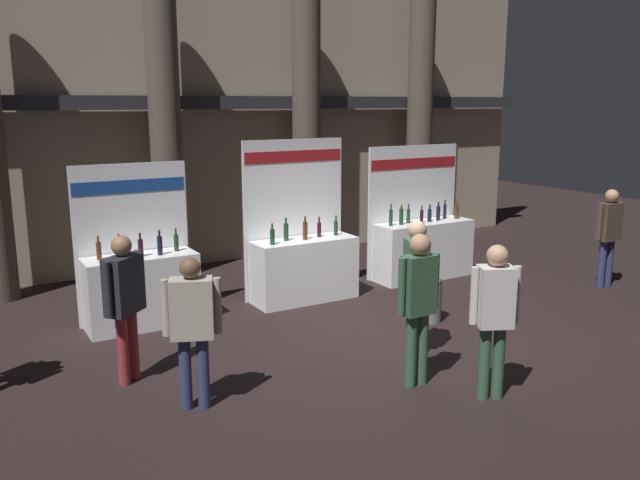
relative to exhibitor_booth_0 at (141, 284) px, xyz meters
The scene contains 12 objects.
ground_plane 3.35m from the exhibitor_booth_0, 38.01° to the right, with size 28.96×28.96×0.00m, color black.
hall_colonnade 4.46m from the exhibitor_booth_0, 48.30° to the left, with size 14.48×1.12×5.57m.
exhibitor_booth_0 is the anchor object (origin of this frame).
exhibitor_booth_1 2.55m from the exhibitor_booth_0, ahead, with size 1.74×0.66×2.51m.
exhibitor_booth_2 5.01m from the exhibitor_booth_0, ahead, with size 1.92×0.66×2.33m.
trash_bin 4.08m from the exhibitor_booth_0, 28.02° to the right, with size 0.34×0.34×0.61m.
visitor_0 2.84m from the exhibitor_booth_0, 94.79° to the right, with size 0.55×0.39×1.59m.
visitor_1 1.96m from the exhibitor_booth_0, 109.77° to the right, with size 0.50×0.48×1.68m.
visitor_2 4.90m from the exhibitor_booth_0, 58.73° to the right, with size 0.48×0.39×1.67m.
visitor_3 4.09m from the exhibitor_booth_0, 59.54° to the right, with size 0.54×0.23×1.71m.
visitor_5 7.60m from the exhibitor_booth_0, 15.57° to the right, with size 0.56×0.24×1.67m.
visitor_6 3.85m from the exhibitor_booth_0, 47.74° to the right, with size 0.35×0.46×1.70m.
Camera 1 is at (-4.87, -6.76, 3.08)m, focal length 36.57 mm.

